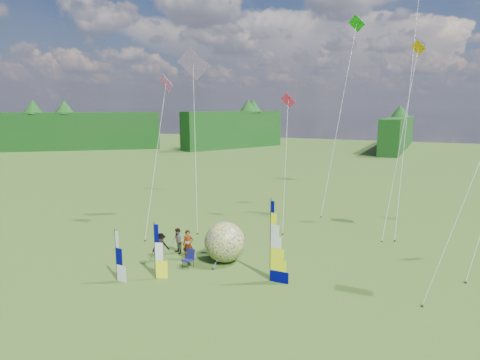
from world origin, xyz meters
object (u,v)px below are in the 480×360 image
at_px(side_banner_far, 116,256).
at_px(spectator_a, 188,245).
at_px(side_banner_left, 155,252).
at_px(feather_banner_main, 270,241).
at_px(spectator_b, 178,241).
at_px(spectator_c, 161,247).
at_px(spectator_d, 218,239).
at_px(bol_inflatable, 225,242).
at_px(kite_whale, 410,85).
at_px(camp_chair, 188,259).

bearing_deg(side_banner_far, spectator_a, 74.10).
bearing_deg(side_banner_left, feather_banner_main, 0.22).
xyz_separation_m(feather_banner_main, side_banner_far, (-7.72, -3.61, -0.84)).
bearing_deg(spectator_b, spectator_a, 6.09).
bearing_deg(spectator_c, spectator_d, -4.37).
xyz_separation_m(bol_inflatable, spectator_a, (-2.35, -0.53, -0.33)).
distance_m(side_banner_far, spectator_c, 3.65).
height_order(spectator_a, spectator_b, spectator_a).
xyz_separation_m(spectator_a, kite_whale, (11.51, 15.18, 10.38)).
relative_size(spectator_c, kite_whale, 0.08).
relative_size(side_banner_left, camp_chair, 2.87).
height_order(spectator_a, spectator_c, spectator_a).
bearing_deg(spectator_a, feather_banner_main, -40.59).
height_order(spectator_c, spectator_d, spectator_c).
bearing_deg(spectator_d, side_banner_far, 71.91).
distance_m(side_banner_far, spectator_a, 5.03).
bearing_deg(feather_banner_main, kite_whale, 71.74).
height_order(bol_inflatable, camp_chair, bol_inflatable).
bearing_deg(side_banner_left, bol_inflatable, 38.30).
bearing_deg(side_banner_far, kite_whale, 60.55).
relative_size(bol_inflatable, spectator_d, 1.45).
xyz_separation_m(spectator_a, spectator_d, (1.10, 1.91, -0.06)).
distance_m(spectator_a, kite_whale, 21.69).
relative_size(side_banner_far, bol_inflatable, 1.14).
bearing_deg(side_banner_left, side_banner_far, -167.78).
bearing_deg(spectator_a, spectator_c, -170.27).
height_order(side_banner_far, spectator_a, side_banner_far).
xyz_separation_m(spectator_c, spectator_d, (2.42, 3.02, -0.04)).
bearing_deg(side_banner_left, spectator_a, 68.58).
bearing_deg(side_banner_far, feather_banner_main, 29.23).
distance_m(side_banner_left, camp_chair, 2.55).
relative_size(feather_banner_main, kite_whale, 0.20).
distance_m(side_banner_left, side_banner_far, 2.11).
bearing_deg(feather_banner_main, camp_chair, -177.13).
bearing_deg(camp_chair, side_banner_left, -103.69).
xyz_separation_m(side_banner_far, spectator_d, (2.82, 6.60, -0.58)).
bearing_deg(spectator_a, spectator_b, 123.48).
xyz_separation_m(side_banner_far, spectator_c, (0.40, 3.59, -0.54)).
height_order(feather_banner_main, spectator_d, feather_banner_main).
xyz_separation_m(spectator_d, camp_chair, (-0.30, -3.22, -0.32)).
distance_m(feather_banner_main, camp_chair, 5.49).
height_order(spectator_d, kite_whale, kite_whale).
relative_size(spectator_a, spectator_d, 1.07).
xyz_separation_m(side_banner_far, bol_inflatable, (4.06, 5.22, -0.18)).
bearing_deg(feather_banner_main, spectator_b, 167.41).
xyz_separation_m(bol_inflatable, spectator_d, (-1.24, 1.38, -0.40)).
relative_size(spectator_b, camp_chair, 1.54).
distance_m(side_banner_left, kite_whale, 24.00).
bearing_deg(spectator_a, spectator_d, 29.60).
relative_size(spectator_a, camp_chair, 1.69).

